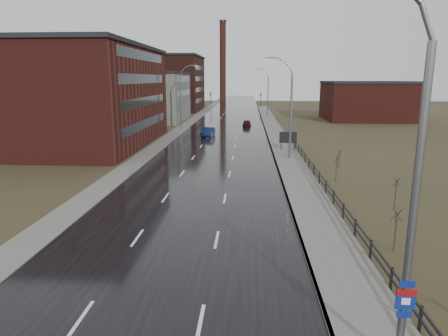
# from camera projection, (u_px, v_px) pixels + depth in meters

# --- Properties ---
(road) EXTENTS (14.00, 300.00, 0.06)m
(road) POSITION_uv_depth(u_px,v_px,m) (225.00, 131.00, 69.65)
(road) COLOR black
(road) RESTS_ON ground
(sidewalk_right) EXTENTS (3.20, 180.00, 0.18)m
(sidewalk_right) POSITION_uv_depth(u_px,v_px,m) (288.00, 160.00, 44.79)
(sidewalk_right) COLOR #595651
(sidewalk_right) RESTS_ON ground
(curb_right) EXTENTS (0.16, 180.00, 0.18)m
(curb_right) POSITION_uv_depth(u_px,v_px,m) (275.00, 160.00, 44.88)
(curb_right) COLOR slate
(curb_right) RESTS_ON ground
(sidewalk_left) EXTENTS (2.40, 260.00, 0.12)m
(sidewalk_left) POSITION_uv_depth(u_px,v_px,m) (178.00, 131.00, 70.12)
(sidewalk_left) COLOR #595651
(sidewalk_left) RESTS_ON ground
(warehouse_near) EXTENTS (22.44, 28.56, 13.50)m
(warehouse_near) POSITION_uv_depth(u_px,v_px,m) (66.00, 96.00, 54.79)
(warehouse_near) COLOR #471914
(warehouse_near) RESTS_ON ground
(warehouse_mid) EXTENTS (16.32, 20.40, 10.50)m
(warehouse_mid) POSITION_uv_depth(u_px,v_px,m) (147.00, 96.00, 87.08)
(warehouse_mid) COLOR slate
(warehouse_mid) RESTS_ON ground
(warehouse_far) EXTENTS (26.52, 24.48, 15.50)m
(warehouse_far) POSITION_uv_depth(u_px,v_px,m) (156.00, 83.00, 116.05)
(warehouse_far) COLOR #331611
(warehouse_far) RESTS_ON ground
(building_right) EXTENTS (18.36, 16.32, 8.50)m
(building_right) POSITION_uv_depth(u_px,v_px,m) (367.00, 101.00, 88.39)
(building_right) COLOR #471914
(building_right) RESTS_ON ground
(smokestack) EXTENTS (2.70, 2.70, 30.70)m
(smokestack) POSITION_uv_depth(u_px,v_px,m) (223.00, 61.00, 154.27)
(smokestack) COLOR #331611
(smokestack) RESTS_ON ground
(streetlight_main) EXTENTS (3.91, 0.29, 12.11)m
(streetlight_main) POSITION_uv_depth(u_px,v_px,m) (405.00, 186.00, 11.34)
(streetlight_main) COLOR slate
(streetlight_main) RESTS_ON ground
(streetlight_right_mid) EXTENTS (3.36, 0.28, 11.35)m
(streetlight_right_mid) POSITION_uv_depth(u_px,v_px,m) (288.00, 108.00, 44.51)
(streetlight_right_mid) COLOR slate
(streetlight_right_mid) RESTS_ON ground
(streetlight_left) EXTENTS (3.36, 0.28, 11.35)m
(streetlight_left) POSITION_uv_depth(u_px,v_px,m) (182.00, 97.00, 70.77)
(streetlight_left) COLOR slate
(streetlight_left) RESTS_ON ground
(streetlight_right_far) EXTENTS (3.36, 0.28, 11.35)m
(streetlight_right_far) POSITION_uv_depth(u_px,v_px,m) (267.00, 92.00, 97.10)
(streetlight_right_far) COLOR slate
(streetlight_right_far) RESTS_ON ground
(guardrail) EXTENTS (0.10, 53.05, 1.10)m
(guardrail) POSITION_uv_depth(u_px,v_px,m) (336.00, 199.00, 28.30)
(guardrail) COLOR black
(guardrail) RESTS_ON ground
(shrub_c) EXTENTS (0.58, 0.61, 2.44)m
(shrub_c) POSITION_uv_depth(u_px,v_px,m) (396.00, 228.00, 21.08)
(shrub_c) COLOR #382D23
(shrub_c) RESTS_ON ground
(shrub_d) EXTENTS (0.57, 0.60, 2.39)m
(shrub_d) POSITION_uv_depth(u_px,v_px,m) (396.00, 192.00, 27.82)
(shrub_d) COLOR #382D23
(shrub_d) RESTS_ON ground
(shrub_e) EXTENTS (0.58, 0.61, 2.46)m
(shrub_e) POSITION_uv_depth(u_px,v_px,m) (336.00, 167.00, 35.53)
(shrub_e) COLOR #382D23
(shrub_e) RESTS_ON ground
(shrub_f) EXTENTS (0.45, 0.47, 1.87)m
(shrub_f) POSITION_uv_depth(u_px,v_px,m) (339.00, 158.00, 41.13)
(shrub_f) COLOR #382D23
(shrub_f) RESTS_ON ground
(billboard) EXTENTS (2.20, 0.17, 2.48)m
(billboard) POSITION_uv_depth(u_px,v_px,m) (288.00, 138.00, 50.48)
(billboard) COLOR black
(billboard) RESTS_ON ground
(traffic_light_left) EXTENTS (0.58, 2.73, 5.30)m
(traffic_light_left) POSITION_uv_depth(u_px,v_px,m) (211.00, 93.00, 127.55)
(traffic_light_left) COLOR black
(traffic_light_left) RESTS_ON ground
(traffic_light_right) EXTENTS (0.58, 2.73, 5.30)m
(traffic_light_right) POSITION_uv_depth(u_px,v_px,m) (261.00, 93.00, 126.62)
(traffic_light_right) COLOR black
(traffic_light_right) RESTS_ON ground
(car_near) EXTENTS (1.98, 4.46, 1.42)m
(car_near) POSITION_uv_depth(u_px,v_px,m) (208.00, 132.00, 63.18)
(car_near) COLOR #0D1744
(car_near) RESTS_ON ground
(car_far) EXTENTS (1.70, 3.82, 1.28)m
(car_far) POSITION_uv_depth(u_px,v_px,m) (247.00, 123.00, 76.88)
(car_far) COLOR #440B12
(car_far) RESTS_ON ground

